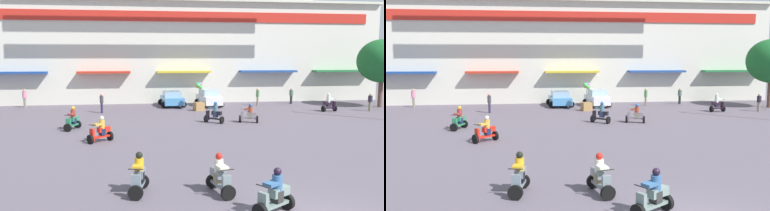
{
  "view_description": "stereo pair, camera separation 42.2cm",
  "coord_description": "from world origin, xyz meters",
  "views": [
    {
      "loc": [
        -5.15,
        -10.47,
        4.88
      ],
      "look_at": [
        -1.42,
        15.64,
        1.55
      ],
      "focal_mm": 37.34,
      "sensor_mm": 36.0,
      "label": 1
    },
    {
      "loc": [
        -4.73,
        -10.53,
        4.88
      ],
      "look_at": [
        -1.42,
        15.64,
        1.55
      ],
      "focal_mm": 37.34,
      "sensor_mm": 36.0,
      "label": 2
    }
  ],
  "objects": [
    {
      "name": "ground_plane",
      "position": [
        0.0,
        13.0,
        0.0
      ],
      "size": [
        128.0,
        128.0,
        0.0
      ],
      "primitive_type": "plane",
      "color": "#605763"
    },
    {
      "name": "colonial_building",
      "position": [
        0.0,
        36.25,
        8.36
      ],
      "size": [
        42.22,
        17.2,
        18.97
      ],
      "color": "silver",
      "rests_on": "ground"
    },
    {
      "name": "plaza_tree_1",
      "position": [
        17.78,
        24.14,
        4.33
      ],
      "size": [
        4.38,
        4.82,
        6.38
      ],
      "color": "brown",
      "rests_on": "ground"
    },
    {
      "name": "parked_car_0",
      "position": [
        -1.67,
        27.49,
        0.74
      ],
      "size": [
        2.57,
        3.96,
        1.46
      ],
      "color": "#4689C5",
      "rests_on": "ground"
    },
    {
      "name": "parked_car_1",
      "position": [
        1.89,
        27.17,
        0.81
      ],
      "size": [
        2.46,
        4.28,
        1.63
      ],
      "color": "silver",
      "rests_on": "ground"
    },
    {
      "name": "scooter_rider_0",
      "position": [
        -9.26,
        16.21,
        0.64
      ],
      "size": [
        1.0,
        1.53,
        1.56
      ],
      "color": "black",
      "rests_on": "ground"
    },
    {
      "name": "scooter_rider_2",
      "position": [
        -0.97,
        0.83,
        0.61
      ],
      "size": [
        1.52,
        1.23,
        1.47
      ],
      "color": "black",
      "rests_on": "ground"
    },
    {
      "name": "scooter_rider_3",
      "position": [
        -7.13,
        12.15,
        0.62
      ],
      "size": [
        1.46,
        1.32,
        1.49
      ],
      "color": "black",
      "rests_on": "ground"
    },
    {
      "name": "scooter_rider_4",
      "position": [
        -2.24,
        2.9,
        0.61
      ],
      "size": [
        0.82,
        1.54,
        1.46
      ],
      "color": "black",
      "rests_on": "ground"
    },
    {
      "name": "scooter_rider_5",
      "position": [
        3.02,
        17.35,
        0.58
      ],
      "size": [
        1.48,
        0.95,
        1.42
      ],
      "color": "black",
      "rests_on": "ground"
    },
    {
      "name": "scooter_rider_6",
      "position": [
        11.58,
        21.98,
        0.67
      ],
      "size": [
        1.36,
        0.7,
        1.61
      ],
      "color": "black",
      "rests_on": "ground"
    },
    {
      "name": "scooter_rider_7",
      "position": [
        -5.08,
        3.28,
        0.63
      ],
      "size": [
        0.78,
        1.46,
        1.51
      ],
      "color": "black",
      "rests_on": "ground"
    },
    {
      "name": "scooter_rider_8",
      "position": [
        0.48,
        17.55,
        0.65
      ],
      "size": [
        1.44,
        1.28,
        1.57
      ],
      "color": "black",
      "rests_on": "ground"
    },
    {
      "name": "pedestrian_0",
      "position": [
        6.61,
        26.76,
        1.0
      ],
      "size": [
        0.4,
        0.4,
        1.72
      ],
      "color": "#816B59",
      "rests_on": "ground"
    },
    {
      "name": "pedestrian_1",
      "position": [
        10.42,
        27.72,
        0.91
      ],
      "size": [
        0.55,
        0.55,
        1.62
      ],
      "color": "#252928",
      "rests_on": "ground"
    },
    {
      "name": "pedestrian_2",
      "position": [
        -15.41,
        28.41,
        1.0
      ],
      "size": [
        0.39,
        0.39,
        1.76
      ],
      "color": "gray",
      "rests_on": "ground"
    },
    {
      "name": "pedestrian_3",
      "position": [
        15.27,
        21.73,
        0.89
      ],
      "size": [
        0.52,
        0.52,
        1.58
      ],
      "color": "#727157",
      "rests_on": "ground"
    },
    {
      "name": "pedestrian_4",
      "position": [
        -7.98,
        23.73,
        0.99
      ],
      "size": [
        0.32,
        0.32,
        1.7
      ],
      "color": "#282449",
      "rests_on": "ground"
    },
    {
      "name": "balloon_vendor_cart",
      "position": [
        0.41,
        24.09,
        1.09
      ],
      "size": [
        1.06,
        0.89,
        2.5
      ],
      "color": "#9E7644",
      "rests_on": "ground"
    }
  ]
}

